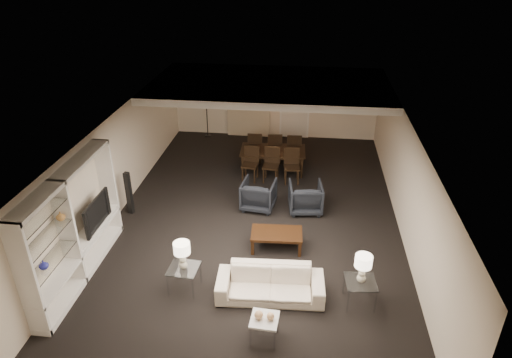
{
  "coord_description": "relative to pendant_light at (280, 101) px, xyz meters",
  "views": [
    {
      "loc": [
        1.14,
        -9.64,
        6.19
      ],
      "look_at": [
        0.0,
        0.0,
        1.1
      ],
      "focal_mm": 32.0,
      "sensor_mm": 36.0,
      "label": 1
    }
  ],
  "objects": [
    {
      "name": "table_lamp_left",
      "position": [
        -1.39,
        -6.29,
        -1.1
      ],
      "size": [
        0.33,
        0.33,
        0.59
      ],
      "primitive_type": null,
      "rotation": [
        0.0,
        0.0,
        -0.01
      ],
      "color": "beige",
      "rests_on": "side_table_left"
    },
    {
      "name": "chair_nm",
      "position": [
        -0.11,
        -1.48,
        -1.42
      ],
      "size": [
        0.5,
        0.5,
        1.0
      ],
      "primitive_type": null,
      "rotation": [
        0.0,
        0.0,
        -0.08
      ],
      "color": "black",
      "rests_on": "floor"
    },
    {
      "name": "chair_fl",
      "position": [
        -0.71,
        -0.18,
        -1.42
      ],
      "size": [
        0.47,
        0.47,
        1.0
      ],
      "primitive_type": null,
      "rotation": [
        0.0,
        0.0,
        3.17
      ],
      "color": "black",
      "rests_on": "floor"
    },
    {
      "name": "floor_speaker",
      "position": [
        -3.5,
        -3.62,
        -1.35
      ],
      "size": [
        0.14,
        0.14,
        1.14
      ],
      "primitive_type": "cube",
      "rotation": [
        0.0,
        0.0,
        -0.17
      ],
      "color": "black",
      "rests_on": "floor"
    },
    {
      "name": "chair_nr",
      "position": [
        0.49,
        -1.48,
        -1.42
      ],
      "size": [
        0.51,
        0.51,
        1.0
      ],
      "primitive_type": null,
      "rotation": [
        0.0,
        0.0,
        0.11
      ],
      "color": "black",
      "rests_on": "floor"
    },
    {
      "name": "door",
      "position": [
        0.4,
        1.97,
        -0.87
      ],
      "size": [
        0.9,
        0.05,
        2.1
      ],
      "primitive_type": "cube",
      "color": "silver",
      "rests_on": "wall_back"
    },
    {
      "name": "ceiling_soffit",
      "position": [
        -0.3,
        0.0,
        0.48
      ],
      "size": [
        7.0,
        4.0,
        0.2
      ],
      "primitive_type": "cube",
      "color": "silver",
      "rests_on": "ceiling"
    },
    {
      "name": "wall_left",
      "position": [
        -3.8,
        -3.5,
        -0.67
      ],
      "size": [
        0.02,
        11.0,
        2.5
      ],
      "primitive_type": "cube",
      "color": "beige",
      "rests_on": "ground"
    },
    {
      "name": "ceiling",
      "position": [
        -0.3,
        -3.5,
        0.58
      ],
      "size": [
        7.0,
        11.0,
        0.02
      ],
      "primitive_type": "cube",
      "color": "silver",
      "rests_on": "ground"
    },
    {
      "name": "curtains",
      "position": [
        -1.2,
        1.92,
        -0.72
      ],
      "size": [
        1.5,
        0.12,
        2.4
      ],
      "primitive_type": "cube",
      "color": "beige",
      "rests_on": "wall_back"
    },
    {
      "name": "floor",
      "position": [
        -0.3,
        -3.5,
        -1.92
      ],
      "size": [
        11.0,
        11.0,
        0.0
      ],
      "primitive_type": "plane",
      "color": "black",
      "rests_on": "ground"
    },
    {
      "name": "gold_gourd_a",
      "position": [
        0.21,
        -7.39,
        -1.37
      ],
      "size": [
        0.15,
        0.15,
        0.15
      ],
      "primitive_type": "sphere",
      "color": "tan",
      "rests_on": "marble_table"
    },
    {
      "name": "chair_fr",
      "position": [
        0.49,
        -0.18,
        -1.42
      ],
      "size": [
        0.49,
        0.49,
        1.0
      ],
      "primitive_type": null,
      "rotation": [
        0.0,
        0.0,
        3.2
      ],
      "color": "black",
      "rests_on": "floor"
    },
    {
      "name": "wall_right",
      "position": [
        3.2,
        -3.5,
        -0.67
      ],
      "size": [
        0.02,
        11.0,
        2.5
      ],
      "primitive_type": "cube",
      "color": "beige",
      "rests_on": "ground"
    },
    {
      "name": "coffee_table",
      "position": [
        0.31,
        -4.69,
        -1.72
      ],
      "size": [
        1.17,
        0.72,
        0.41
      ],
      "primitive_type": null,
      "rotation": [
        0.0,
        0.0,
        0.05
      ],
      "color": "black",
      "rests_on": "floor"
    },
    {
      "name": "dining_table",
      "position": [
        -0.11,
        -0.83,
        -1.58
      ],
      "size": [
        1.95,
        1.14,
        0.67
      ],
      "primitive_type": "imported",
      "rotation": [
        0.0,
        0.0,
        0.04
      ],
      "color": "black",
      "rests_on": "floor"
    },
    {
      "name": "chair_fm",
      "position": [
        -0.11,
        -0.18,
        -1.42
      ],
      "size": [
        0.52,
        0.52,
        1.0
      ],
      "primitive_type": null,
      "rotation": [
        0.0,
        0.0,
        3.27
      ],
      "color": "black",
      "rests_on": "floor"
    },
    {
      "name": "pendant_light",
      "position": [
        0.0,
        0.0,
        0.0
      ],
      "size": [
        0.52,
        0.52,
        0.24
      ],
      "primitive_type": "cylinder",
      "color": "#D8591E",
      "rests_on": "ceiling_soffit"
    },
    {
      "name": "side_table_left",
      "position": [
        -1.39,
        -6.29,
        -1.65
      ],
      "size": [
        0.61,
        0.61,
        0.53
      ],
      "primitive_type": null,
      "rotation": [
        0.0,
        0.0,
        -0.07
      ],
      "color": "silver",
      "rests_on": "floor"
    },
    {
      "name": "painting",
      "position": [
        1.8,
        1.96,
        -0.37
      ],
      "size": [
        0.95,
        0.04,
        0.65
      ],
      "primitive_type": "cube",
      "color": "#142D38",
      "rests_on": "wall_back"
    },
    {
      "name": "vase_blue",
      "position": [
        -3.61,
        -7.25,
        -0.77
      ],
      "size": [
        0.17,
        0.17,
        0.18
      ],
      "primitive_type": "imported",
      "color": "#222596",
      "rests_on": "media_unit"
    },
    {
      "name": "sofa",
      "position": [
        0.31,
        -6.29,
        -1.62
      ],
      "size": [
        2.11,
        0.92,
        0.6
      ],
      "primitive_type": "imported",
      "rotation": [
        0.0,
        0.0,
        0.05
      ],
      "color": "beige",
      "rests_on": "floor"
    },
    {
      "name": "chair_nl",
      "position": [
        -0.71,
        -1.48,
        -1.42
      ],
      "size": [
        0.52,
        0.52,
        1.0
      ],
      "primitive_type": null,
      "rotation": [
        0.0,
        0.0,
        -0.13
      ],
      "color": "black",
      "rests_on": "floor"
    },
    {
      "name": "television",
      "position": [
        -3.58,
        -5.38,
        -0.85
      ],
      "size": [
        1.13,
        0.15,
        0.65
      ],
      "primitive_type": "imported",
      "rotation": [
        0.0,
        0.0,
        1.57
      ],
      "color": "black",
      "rests_on": "media_unit"
    },
    {
      "name": "armchair_left",
      "position": [
        -0.29,
        -2.99,
        -1.54
      ],
      "size": [
        0.92,
        0.94,
        0.77
      ],
      "primitive_type": "imported",
      "rotation": [
        0.0,
        0.0,
        3.02
      ],
      "color": "black",
      "rests_on": "floor"
    },
    {
      "name": "wall_back",
      "position": [
        -0.3,
        2.0,
        -0.67
      ],
      "size": [
        7.0,
        0.02,
        2.5
      ],
      "primitive_type": "cube",
      "color": "beige",
      "rests_on": "ground"
    },
    {
      "name": "floor_lamp",
      "position": [
        -2.65,
        1.7,
        -1.08
      ],
      "size": [
        0.31,
        0.31,
        1.68
      ],
      "primitive_type": null,
      "rotation": [
        0.0,
        0.0,
        0.33
      ],
      "color": "black",
      "rests_on": "floor"
    },
    {
      "name": "table_lamp_right",
      "position": [
        2.01,
        -6.29,
        -1.1
      ],
      "size": [
        0.34,
        0.34,
        0.59
      ],
      "primitive_type": null,
      "rotation": [
        0.0,
        0.0,
        0.06
      ],
      "color": "beige",
      "rests_on": "side_table_right"
    },
    {
      "name": "armchair_right",
      "position": [
        0.91,
        -2.99,
        -1.54
      ],
      "size": [
        0.92,
        0.94,
        0.77
      ],
      "primitive_type": "imported",
      "rotation": [
        0.0,
        0.0,
        3.26
      ],
      "color": "black",
      "rests_on": "floor"
    },
    {
      "name": "marble_table",
      "position": [
        0.31,
        -7.39,
        -1.68
      ],
      "size": [
        0.5,
        0.5,
        0.47
      ],
      "primitive_type": null,
      "rotation": [
        0.0,
        0.0,
        -0.06
      ],
      "color": "silver",
      "rests_on": "floor"
    },
    {
      "name": "vase_amber",
      "position": [
        -3.61,
        -6.45,
        -0.27
      ],
      "size": [
        0.17,
        0.17,
        0.18
      ],
      "primitive_type": "imported",
      "color": "#B87F3D",
      "rests_on": "media_unit"
    },
    {
      "name": "media_unit",
      "position": [
        -3.61,
        -6.1,
        -0.74
      ],
      "size": [
        0.38,
        3.4,
        2.35
      ],
      "primitive_type": null,
      "color": "white",
      "rests_on": "wall_left"
    },
    {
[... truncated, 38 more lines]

